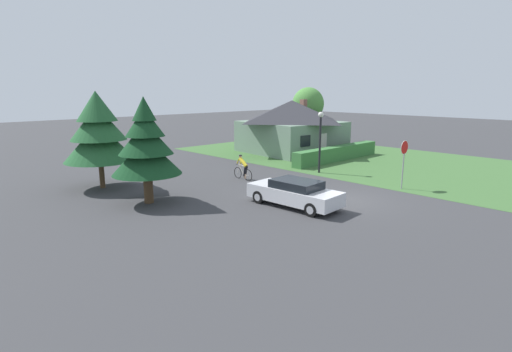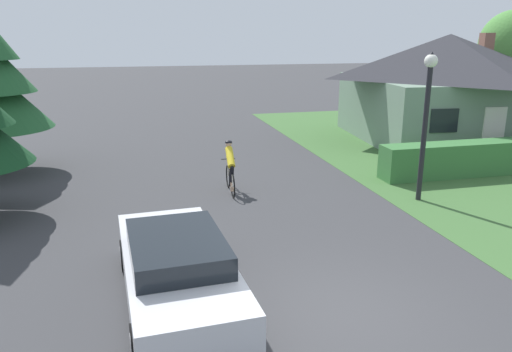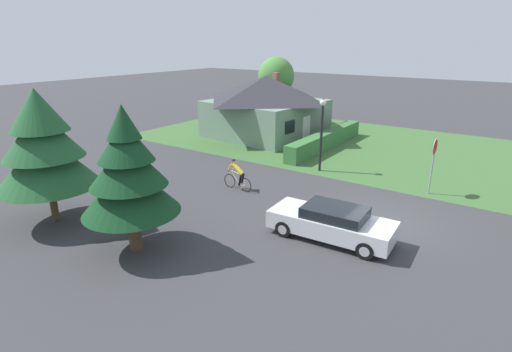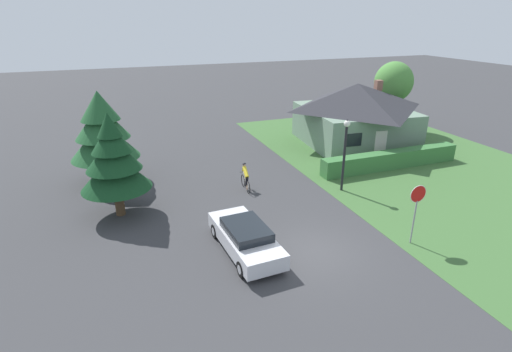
# 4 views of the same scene
# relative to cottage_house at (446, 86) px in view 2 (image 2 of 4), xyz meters

# --- Properties ---
(ground_plane) EXTENTS (140.00, 140.00, 0.00)m
(ground_plane) POSITION_rel_cottage_house_xyz_m (-10.58, -12.84, -2.42)
(ground_plane) COLOR #38383A
(cottage_house) EXTENTS (8.74, 8.90, 4.71)m
(cottage_house) POSITION_rel_cottage_house_xyz_m (0.00, 0.00, 0.00)
(cottage_house) COLOR slate
(cottage_house) RESTS_ON ground
(sedan_left_lane) EXTENTS (2.04, 4.80, 1.32)m
(sedan_left_lane) POSITION_rel_cottage_house_xyz_m (-13.20, -11.75, -1.75)
(sedan_left_lane) COLOR silver
(sedan_left_lane) RESTS_ON ground
(cyclist) EXTENTS (0.44, 1.79, 1.59)m
(cyclist) POSITION_rel_cottage_house_xyz_m (-11.01, -5.59, -1.67)
(cyclist) COLOR black
(cyclist) RESTS_ON ground
(street_lamp) EXTENTS (0.36, 0.36, 4.22)m
(street_lamp) POSITION_rel_cottage_house_xyz_m (-5.84, -7.64, 0.32)
(street_lamp) COLOR black
(street_lamp) RESTS_ON ground
(deciduous_tree_right) EXTENTS (3.24, 3.24, 5.85)m
(deciduous_tree_right) POSITION_rel_cottage_house_xyz_m (5.22, 2.36, 1.71)
(deciduous_tree_right) COLOR #4C3823
(deciduous_tree_right) RESTS_ON ground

